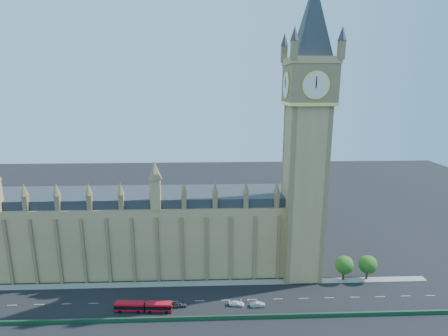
{
  "coord_description": "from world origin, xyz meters",
  "views": [
    {
      "loc": [
        7.68,
        -94.44,
        63.56
      ],
      "look_at": [
        11.77,
        10.0,
        39.14
      ],
      "focal_mm": 28.0,
      "sensor_mm": 36.0,
      "label": 1
    }
  ],
  "objects_px": {
    "red_bus": "(144,307)",
    "car_grey": "(179,304)",
    "car_white": "(237,303)",
    "car_silver": "(258,304)"
  },
  "relations": [
    {
      "from": "red_bus",
      "to": "car_grey",
      "type": "xyz_separation_m",
      "value": [
        10.13,
        1.67,
        -0.7
      ]
    },
    {
      "from": "red_bus",
      "to": "car_white",
      "type": "height_order",
      "value": "red_bus"
    },
    {
      "from": "car_grey",
      "to": "red_bus",
      "type": "bearing_deg",
      "value": 93.03
    },
    {
      "from": "car_silver",
      "to": "car_grey",
      "type": "bearing_deg",
      "value": 87.37
    },
    {
      "from": "red_bus",
      "to": "car_grey",
      "type": "relative_size",
      "value": 3.67
    },
    {
      "from": "car_white",
      "to": "red_bus",
      "type": "bearing_deg",
      "value": 97.59
    },
    {
      "from": "car_silver",
      "to": "car_white",
      "type": "bearing_deg",
      "value": 82.08
    },
    {
      "from": "red_bus",
      "to": "car_silver",
      "type": "height_order",
      "value": "red_bus"
    },
    {
      "from": "red_bus",
      "to": "car_grey",
      "type": "height_order",
      "value": "red_bus"
    },
    {
      "from": "red_bus",
      "to": "car_grey",
      "type": "distance_m",
      "value": 10.29
    }
  ]
}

